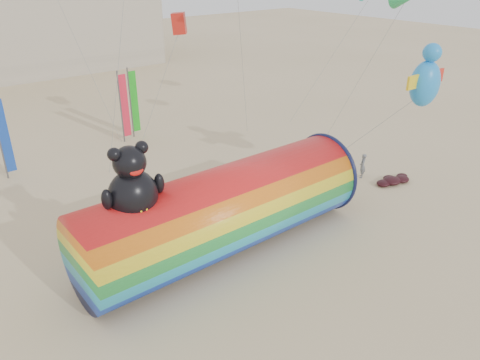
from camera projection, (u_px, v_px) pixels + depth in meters
ground at (251, 238)px, 22.58m from camera, size 160.00×160.00×0.00m
windsock_assembly at (225, 208)px, 20.95m from camera, size 13.66×4.16×6.30m
kite_handler at (363, 166)px, 28.48m from camera, size 0.66×0.62×1.52m
fabric_bundle at (393, 180)px, 28.03m from camera, size 2.62×1.35×0.41m
festival_banners at (92, 114)px, 31.75m from camera, size 10.07×1.90×5.20m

